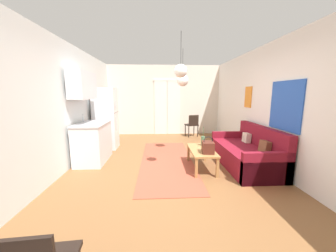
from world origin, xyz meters
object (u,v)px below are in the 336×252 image
pendant_lamp_near (181,71)px  coffee_table (202,152)px  couch (248,154)px  refrigerator (106,119)px  accent_chair (192,124)px  pendant_lamp_far (183,80)px  bamboo_vase (203,141)px  handbag (208,147)px

pendant_lamp_near → coffee_table: bearing=33.1°
couch → coffee_table: couch is taller
refrigerator → accent_chair: refrigerator is taller
couch → pendant_lamp_far: size_ratio=2.11×
accent_chair → couch: bearing=89.6°
couch → pendant_lamp_near: bearing=-165.0°
coffee_table → accent_chair: (0.35, 3.06, 0.11)m
bamboo_vase → refrigerator: size_ratio=0.25×
refrigerator → pendant_lamp_far: bearing=-18.9°
handbag → bamboo_vase: bearing=86.9°
handbag → pendant_lamp_far: bearing=106.9°
couch → accent_chair: size_ratio=2.32×
accent_chair → pendant_lamp_far: size_ratio=0.91×
coffee_table → pendant_lamp_far: (-0.30, 0.96, 1.55)m
refrigerator → accent_chair: size_ratio=2.14×
handbag → pendant_lamp_far: pendant_lamp_far is taller
couch → bamboo_vase: 1.02m
pendant_lamp_far → couch: bearing=-32.5°
refrigerator → accent_chair: (2.79, 1.38, -0.40)m
handbag → pendant_lamp_near: pendant_lamp_near is taller
handbag → accent_chair: size_ratio=0.41×
pendant_lamp_near → couch: bearing=15.0°
bamboo_vase → handbag: bearing=-93.1°
coffee_table → accent_chair: accent_chair is taller
pendant_lamp_near → accent_chair: bearing=75.8°
coffee_table → handbag: bearing=-75.8°
handbag → couch: bearing=19.0°
bamboo_vase → pendant_lamp_near: bearing=-134.2°
refrigerator → pendant_lamp_near: (1.93, -2.02, 1.12)m
coffee_table → pendant_lamp_far: pendant_lamp_far is taller
bamboo_vase → refrigerator: 2.91m
bamboo_vase → accent_chair: bamboo_vase is taller
handbag → pendant_lamp_near: (-0.57, -0.08, 1.45)m
couch → refrigerator: bearing=155.4°
couch → pendant_lamp_near: pendant_lamp_near is taller
bamboo_vase → handbag: size_ratio=1.31×
bamboo_vase → refrigerator: refrigerator is taller
refrigerator → handbag: bearing=-37.9°
accent_chair → pendant_lamp_far: bearing=59.0°
bamboo_vase → accent_chair: (0.26, 2.78, -0.06)m
handbag → accent_chair: 3.33m
couch → pendant_lamp_far: pendant_lamp_far is taller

